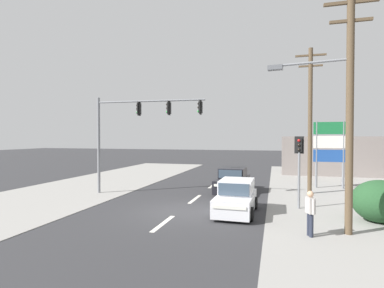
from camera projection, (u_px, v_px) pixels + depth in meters
ground_plane at (178, 212)px, 14.10m from camera, size 140.00×140.00×0.00m
lane_dash_near at (163, 223)px, 12.17m from camera, size 0.20×2.40×0.01m
lane_dash_mid at (195, 199)px, 16.99m from camera, size 0.20×2.40×0.01m
lane_dash_far at (213, 185)px, 21.81m from camera, size 0.20×2.40×0.01m
kerb_right_verge at (380, 214)px, 13.62m from camera, size 10.00×44.00×0.02m
kerb_left_verge at (77, 189)px, 20.23m from camera, size 8.00×40.00×0.02m
utility_pole_foreground_right at (345, 103)px, 10.72m from camera, size 3.77×0.67×8.75m
utility_pole_midground_right at (310, 117)px, 18.51m from camera, size 1.80×0.26×9.02m
traffic_signal_mast at (134, 124)px, 18.26m from camera, size 6.88×0.63×6.00m
pedestal_signal_right_kerb at (299, 160)px, 14.62m from camera, size 0.44×0.31×3.56m
shopping_plaza_sign at (330, 145)px, 20.48m from camera, size 2.10×0.16×4.60m
roadside_bush at (384, 203)px, 12.22m from camera, size 2.34×2.01×1.75m
shopfront_wall_far at (352, 157)px, 26.53m from camera, size 12.00×1.00×3.60m
sedan_crossing_left at (233, 181)px, 19.25m from camera, size 2.03×4.30×1.56m
hatchback_receding_far at (236, 198)px, 13.86m from camera, size 1.83×3.67×1.53m
pedestrian_at_kerb at (310, 211)px, 10.50m from camera, size 0.33×0.53×1.63m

